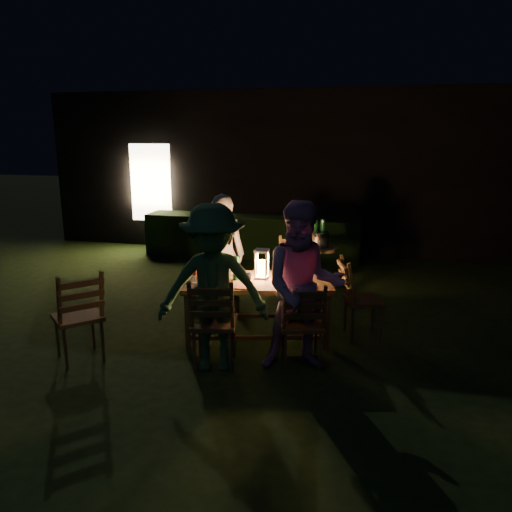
% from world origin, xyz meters
% --- Properties ---
extents(garden_envelope, '(40.00, 40.00, 3.20)m').
position_xyz_m(garden_envelope, '(-0.01, 6.15, 1.58)').
color(garden_envelope, black).
rests_on(garden_envelope, ground).
extents(dining_table, '(1.84, 1.22, 0.70)m').
position_xyz_m(dining_table, '(0.55, -0.14, 0.63)').
color(dining_table, '#52321B').
rests_on(dining_table, ground).
extents(chair_near_left, '(0.53, 0.56, 1.01)m').
position_xyz_m(chair_near_left, '(0.29, -0.99, 0.31)').
color(chair_near_left, '#52321B').
rests_on(chair_near_left, ground).
extents(chair_near_right, '(0.53, 0.55, 0.96)m').
position_xyz_m(chair_near_right, '(1.17, -0.77, 0.29)').
color(chair_near_right, '#52321B').
rests_on(chair_near_right, ground).
extents(chair_far_left, '(0.61, 0.63, 1.08)m').
position_xyz_m(chair_far_left, '(-0.08, 0.50, 0.33)').
color(chair_far_left, '#52321B').
rests_on(chair_far_left, ground).
extents(chair_far_right, '(0.61, 0.63, 1.06)m').
position_xyz_m(chair_far_right, '(0.89, 0.74, 0.32)').
color(chair_far_right, '#52321B').
rests_on(chair_far_right, ground).
extents(chair_end, '(0.57, 0.55, 0.98)m').
position_xyz_m(chair_end, '(1.74, 0.16, 0.30)').
color(chair_end, '#52321B').
rests_on(chair_end, ground).
extents(chair_spare, '(0.68, 0.68, 1.04)m').
position_xyz_m(chair_spare, '(-1.14, -1.19, 0.31)').
color(chair_spare, '#52321B').
rests_on(chair_spare, ground).
extents(person_house_side, '(0.66, 0.52, 1.61)m').
position_xyz_m(person_house_side, '(-0.09, 0.55, 0.80)').
color(person_house_side, beige).
rests_on(person_house_side, ground).
extents(person_opp_right, '(0.97, 0.84, 1.73)m').
position_xyz_m(person_opp_right, '(1.18, -0.82, 0.86)').
color(person_opp_right, '#BC81B4').
rests_on(person_opp_right, ground).
extents(person_opp_left, '(1.22, 0.88, 1.70)m').
position_xyz_m(person_opp_left, '(0.31, -1.04, 0.85)').
color(person_opp_left, '#2F5E31').
rests_on(person_opp_left, ground).
extents(lantern, '(0.16, 0.16, 0.35)m').
position_xyz_m(lantern, '(0.58, -0.08, 0.86)').
color(lantern, white).
rests_on(lantern, dining_table).
extents(plate_far_left, '(0.25, 0.25, 0.01)m').
position_xyz_m(plate_far_left, '(-0.04, -0.06, 0.71)').
color(plate_far_left, white).
rests_on(plate_far_left, dining_table).
extents(plate_near_left, '(0.25, 0.25, 0.01)m').
position_xyz_m(plate_near_left, '(0.07, -0.48, 0.71)').
color(plate_near_left, white).
rests_on(plate_near_left, dining_table).
extents(plate_far_right, '(0.25, 0.25, 0.01)m').
position_xyz_m(plate_far_right, '(0.93, 0.19, 0.71)').
color(plate_far_right, white).
rests_on(plate_far_right, dining_table).
extents(plate_near_right, '(0.25, 0.25, 0.01)m').
position_xyz_m(plate_near_right, '(1.04, -0.24, 0.71)').
color(plate_near_right, white).
rests_on(plate_near_right, dining_table).
extents(wineglass_a, '(0.06, 0.06, 0.18)m').
position_xyz_m(wineglass_a, '(0.19, 0.06, 0.79)').
color(wineglass_a, '#59070F').
rests_on(wineglass_a, dining_table).
extents(wineglass_b, '(0.06, 0.06, 0.18)m').
position_xyz_m(wineglass_b, '(-0.12, -0.43, 0.79)').
color(wineglass_b, '#59070F').
rests_on(wineglass_b, dining_table).
extents(wineglass_c, '(0.06, 0.06, 0.18)m').
position_xyz_m(wineglass_c, '(0.90, -0.34, 0.79)').
color(wineglass_c, '#59070F').
rests_on(wineglass_c, dining_table).
extents(wineglass_d, '(0.06, 0.06, 0.18)m').
position_xyz_m(wineglass_d, '(1.10, 0.19, 0.79)').
color(wineglass_d, '#59070F').
rests_on(wineglass_d, dining_table).
extents(wineglass_e, '(0.06, 0.06, 0.18)m').
position_xyz_m(wineglass_e, '(0.52, -0.45, 0.79)').
color(wineglass_e, silver).
rests_on(wineglass_e, dining_table).
extents(bottle_table, '(0.07, 0.07, 0.28)m').
position_xyz_m(bottle_table, '(0.30, -0.20, 0.84)').
color(bottle_table, '#0F471E').
rests_on(bottle_table, dining_table).
extents(napkin_left, '(0.18, 0.14, 0.01)m').
position_xyz_m(napkin_left, '(0.48, -0.48, 0.71)').
color(napkin_left, red).
rests_on(napkin_left, dining_table).
extents(napkin_right, '(0.18, 0.14, 0.01)m').
position_xyz_m(napkin_right, '(1.15, -0.29, 0.71)').
color(napkin_right, red).
rests_on(napkin_right, dining_table).
extents(phone, '(0.14, 0.07, 0.01)m').
position_xyz_m(phone, '(0.02, -0.58, 0.71)').
color(phone, black).
rests_on(phone, dining_table).
extents(side_table, '(0.56, 0.56, 0.76)m').
position_xyz_m(side_table, '(1.06, 1.53, 0.67)').
color(side_table, brown).
rests_on(side_table, ground).
extents(ice_bucket, '(0.30, 0.30, 0.22)m').
position_xyz_m(ice_bucket, '(1.06, 1.53, 0.87)').
color(ice_bucket, '#A5A8AD').
rests_on(ice_bucket, side_table).
extents(bottle_bucket_a, '(0.07, 0.07, 0.32)m').
position_xyz_m(bottle_bucket_a, '(1.01, 1.49, 0.92)').
color(bottle_bucket_a, '#0F471E').
rests_on(bottle_bucket_a, side_table).
extents(bottle_bucket_b, '(0.07, 0.07, 0.32)m').
position_xyz_m(bottle_bucket_b, '(1.11, 1.57, 0.92)').
color(bottle_bucket_b, '#0F471E').
rests_on(bottle_bucket_b, side_table).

